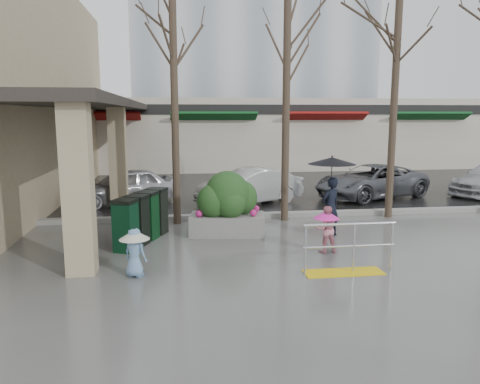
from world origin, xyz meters
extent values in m
plane|color=#51514F|center=(0.00, 0.00, 0.00)|extent=(120.00, 120.00, 0.00)
cube|color=black|center=(0.00, 22.00, 0.01)|extent=(120.00, 36.00, 0.01)
cube|color=gray|center=(0.00, 4.00, 0.07)|extent=(120.00, 0.30, 0.15)
cube|color=#2D2823|center=(-4.80, 8.00, 3.62)|extent=(2.80, 18.00, 0.25)
cube|color=tan|center=(-3.90, -0.50, 1.75)|extent=(0.55, 0.55, 3.50)
cube|color=tan|center=(-3.90, 6.00, 1.75)|extent=(0.55, 0.55, 3.50)
cube|color=beige|center=(2.00, 18.00, 2.00)|extent=(34.00, 6.00, 4.00)
cube|color=maroon|center=(-6.00, 15.10, 2.85)|extent=(4.50, 1.68, 0.87)
cube|color=#0F4C1E|center=(0.00, 15.10, 2.85)|extent=(4.50, 1.68, 0.87)
cube|color=maroon|center=(6.00, 15.10, 2.85)|extent=(4.50, 1.68, 0.87)
cube|color=#0F4C1E|center=(12.00, 15.10, 2.85)|extent=(4.50, 1.68, 0.87)
cube|color=black|center=(2.00, 15.10, 3.40)|extent=(34.00, 0.35, 0.50)
cube|color=yellow|center=(1.30, -1.20, 0.01)|extent=(1.60, 0.50, 0.02)
cylinder|color=silver|center=(0.50, -1.20, 0.50)|extent=(0.05, 0.05, 1.00)
cylinder|color=silver|center=(1.50, -1.20, 0.50)|extent=(0.05, 0.05, 1.00)
cylinder|color=silver|center=(2.30, -1.20, 0.50)|extent=(0.05, 0.05, 1.00)
cylinder|color=silver|center=(1.40, -1.20, 1.00)|extent=(1.90, 0.06, 0.06)
cylinder|color=silver|center=(1.40, -1.20, 0.55)|extent=(1.90, 0.04, 0.04)
cylinder|color=#382B21|center=(-2.00, 3.60, 3.40)|extent=(0.22, 0.22, 6.80)
cylinder|color=#382B21|center=(1.20, 3.60, 3.50)|extent=(0.22, 0.22, 7.00)
cylinder|color=#382B21|center=(4.50, 3.60, 3.25)|extent=(0.22, 0.22, 6.50)
imported|color=black|center=(1.96, 1.64, 0.77)|extent=(0.67, 0.59, 1.55)
cylinder|color=black|center=(1.96, 1.64, 1.57)|extent=(0.02, 0.02, 0.98)
cone|color=black|center=(1.96, 1.64, 1.98)|extent=(1.25, 1.25, 0.18)
sphere|color=black|center=(1.96, 1.64, 2.09)|extent=(0.05, 0.05, 0.05)
imported|color=pink|center=(1.39, 0.24, 0.54)|extent=(0.53, 0.42, 1.08)
cylinder|color=black|center=(1.39, 0.24, 0.74)|extent=(0.02, 0.02, 0.47)
cone|color=#FF28B1|center=(1.39, 0.24, 0.89)|extent=(0.60, 0.60, 0.18)
sphere|color=black|center=(1.39, 0.24, 1.00)|extent=(0.05, 0.05, 0.05)
imported|color=#6B94BF|center=(-2.83, -0.85, 0.48)|extent=(0.56, 0.51, 0.97)
cylinder|color=black|center=(-2.83, -0.85, 0.71)|extent=(0.02, 0.02, 0.45)
cone|color=beige|center=(-2.83, -0.85, 0.84)|extent=(0.60, 0.60, 0.18)
sphere|color=black|center=(-2.83, -0.85, 0.95)|extent=(0.05, 0.05, 0.05)
cube|color=gray|center=(-0.69, 2.15, 0.27)|extent=(2.06, 1.24, 0.54)
ellipsoid|color=#12391A|center=(-0.69, 2.15, 1.07)|extent=(1.19, 1.07, 1.24)
sphere|color=#12391A|center=(-1.06, 2.04, 0.92)|extent=(0.85, 0.85, 0.85)
sphere|color=#12391A|center=(-0.31, 2.31, 0.94)|extent=(0.90, 0.90, 0.90)
cube|color=#0B321C|center=(-3.18, 0.94, 0.57)|extent=(0.60, 0.60, 1.13)
cube|color=black|center=(-3.18, 0.94, 1.18)|extent=(0.64, 0.64, 0.08)
cube|color=black|center=(-2.97, 1.46, 0.57)|extent=(0.60, 0.60, 1.13)
cube|color=black|center=(-2.97, 1.46, 1.18)|extent=(0.64, 0.64, 0.08)
cube|color=#0D3919|center=(-2.75, 1.98, 0.57)|extent=(0.60, 0.60, 1.13)
cube|color=black|center=(-2.75, 1.98, 1.18)|extent=(0.64, 0.64, 0.08)
cube|color=black|center=(-2.54, 2.51, 0.57)|extent=(0.60, 0.60, 1.13)
cube|color=black|center=(-2.54, 2.51, 1.18)|extent=(0.64, 0.64, 0.08)
imported|color=silver|center=(-3.84, 6.91, 0.63)|extent=(3.99, 2.73, 1.26)
imported|color=beige|center=(0.56, 6.25, 0.63)|extent=(4.04, 2.78, 1.26)
imported|color=slate|center=(5.32, 6.88, 0.63)|extent=(4.99, 3.65, 1.26)
camera|label=1|loc=(-1.98, -9.85, 3.16)|focal=35.00mm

